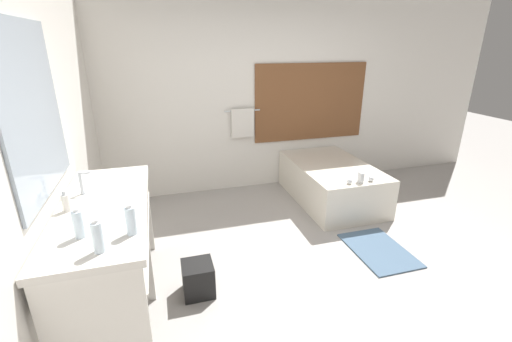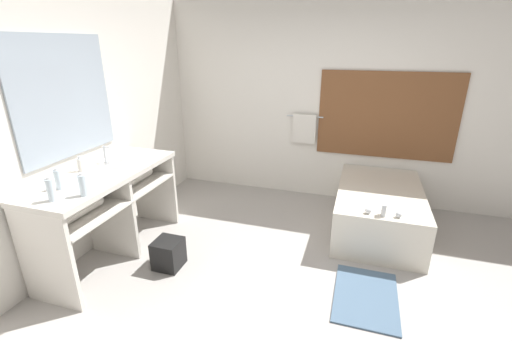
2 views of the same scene
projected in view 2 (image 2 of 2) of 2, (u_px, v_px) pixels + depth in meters
The scene contains 12 objects.
ground_plane at pixel (290, 293), 3.04m from camera, with size 16.00×16.00×0.00m, color #A8A39E.
wall_back_with_blinds at pixel (331, 102), 4.55m from camera, with size 7.40×0.13×2.70m.
wall_left_with_mirror at pixel (61, 127), 3.19m from camera, with size 0.08×7.40×2.70m.
vanity_counter at pixel (110, 195), 3.40m from camera, with size 0.62×1.60×0.92m.
sink_faucet at pixel (105, 155), 3.53m from camera, with size 0.09×0.04×0.18m.
bathtub at pixel (378, 207), 4.00m from camera, with size 0.94×1.54×0.64m.
water_bottle_1 at pixel (51, 190), 2.67m from camera, with size 0.06×0.06×0.20m.
water_bottle_2 at pixel (58, 179), 2.89m from camera, with size 0.06×0.06×0.19m.
water_bottle_3 at pixel (83, 185), 2.76m from camera, with size 0.06×0.06×0.20m.
soap_dispenser at pixel (80, 165), 3.30m from camera, with size 0.05×0.05×0.15m.
waste_bin at pixel (168, 254), 3.37m from camera, with size 0.26×0.26×0.29m.
bath_mat at pixel (366, 296), 2.99m from camera, with size 0.54×0.78×0.02m.
Camera 2 is at (0.44, -2.45, 2.09)m, focal length 24.00 mm.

